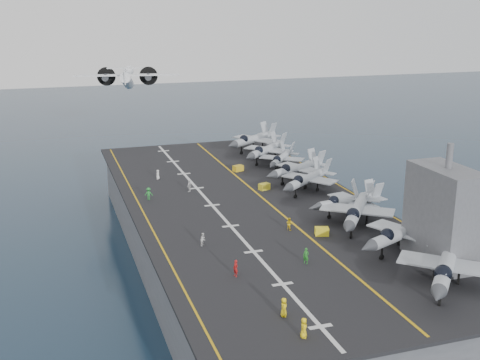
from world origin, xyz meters
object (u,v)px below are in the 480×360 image
object	(u,v)px
island_superstructure	(445,204)
transport_plane	(127,81)
fighter_jet_0	(446,265)
tow_cart_a	(322,231)

from	to	relation	value
island_superstructure	transport_plane	world-z (taller)	transport_plane
fighter_jet_0	tow_cart_a	world-z (taller)	fighter_jet_0
island_superstructure	tow_cart_a	size ratio (longest dim) A/B	6.97
island_superstructure	fighter_jet_0	distance (m)	8.92
tow_cart_a	transport_plane	world-z (taller)	transport_plane
island_superstructure	tow_cart_a	world-z (taller)	island_superstructure
island_superstructure	transport_plane	distance (m)	93.45
fighter_jet_0	transport_plane	size ratio (longest dim) A/B	0.69
fighter_jet_0	transport_plane	distance (m)	99.09
tow_cart_a	transport_plane	size ratio (longest dim) A/B	0.08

